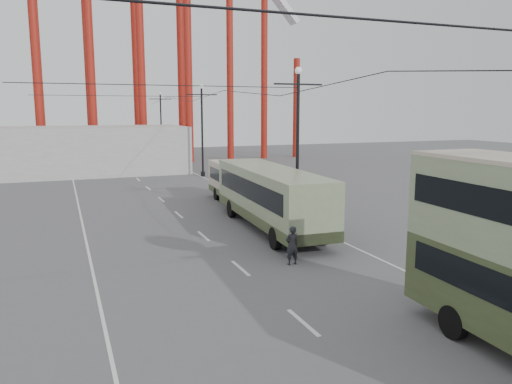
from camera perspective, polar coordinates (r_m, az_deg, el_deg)
name	(u,v)px	position (r m, az deg, el deg)	size (l,w,h in m)	color
ground	(409,378)	(14.17, 17.05, -19.62)	(160.00, 160.00, 0.00)	#555558
road_markings	(189,222)	(30.87, -7.62, -3.39)	(12.52, 120.00, 0.01)	silver
lamp_post_mid	(298,145)	(30.80, 4.77, 5.43)	(3.20, 0.44, 9.32)	black
lamp_post_far	(202,131)	(51.44, -6.17, 6.97)	(3.20, 0.44, 9.32)	black
lamp_post_distant	(161,125)	(72.87, -10.79, 7.54)	(3.20, 0.44, 9.32)	black
fairground_shed	(80,150)	(56.77, -19.45, 4.51)	(22.00, 10.00, 5.00)	#A4A49F
single_decker_green	(270,195)	(28.48, 1.64, -0.36)	(3.41, 12.44, 3.48)	gray
single_decker_cream	(240,183)	(35.64, -1.86, 1.06)	(2.75, 9.40, 2.89)	#BAAB96
pedestrian	(292,245)	(22.16, 4.13, -6.11)	(0.64, 0.42, 1.74)	black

